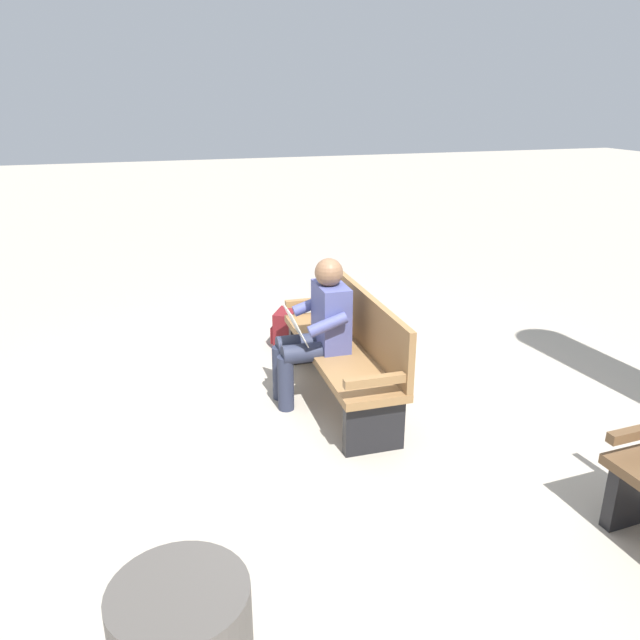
{
  "coord_description": "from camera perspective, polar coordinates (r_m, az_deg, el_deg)",
  "views": [
    {
      "loc": [
        -4.26,
        1.48,
        2.36
      ],
      "look_at": [
        0.03,
        0.15,
        0.7
      ],
      "focal_mm": 34.53,
      "sensor_mm": 36.0,
      "label": 1
    }
  ],
  "objects": [
    {
      "name": "ground_plane",
      "position": [
        5.09,
        1.74,
        -7.36
      ],
      "size": [
        40.0,
        40.0,
        0.0
      ],
      "primitive_type": "plane",
      "color": "#A89E8E"
    },
    {
      "name": "bench_near",
      "position": [
        4.91,
        2.58,
        -2.51
      ],
      "size": [
        1.81,
        0.52,
        0.9
      ],
      "rotation": [
        0.0,
        0.0,
        -0.02
      ],
      "color": "olive",
      "rests_on": "ground"
    },
    {
      "name": "person_seated",
      "position": [
        4.84,
        -0.25,
        -0.67
      ],
      "size": [
        0.58,
        0.58,
        1.18
      ],
      "rotation": [
        0.0,
        0.0,
        -0.02
      ],
      "color": "#474C84",
      "rests_on": "ground"
    },
    {
      "name": "backpack",
      "position": [
        6.08,
        -3.23,
        -0.8
      ],
      "size": [
        0.36,
        0.32,
        0.36
      ],
      "rotation": [
        0.0,
        0.0,
        5.75
      ],
      "color": "maroon",
      "rests_on": "ground"
    }
  ]
}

